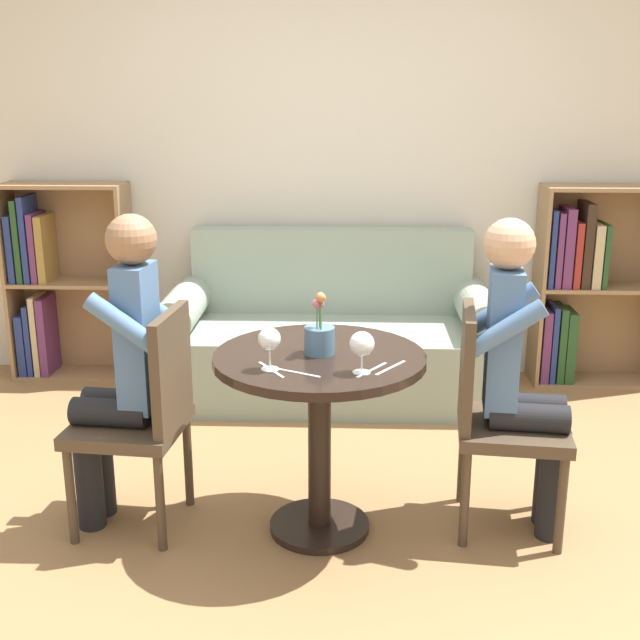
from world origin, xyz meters
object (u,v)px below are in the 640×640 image
couch (330,342)px  person_left (121,369)px  bookshelf_right (582,286)px  chair_left (145,411)px  bookshelf_left (57,283)px  chair_right (495,411)px  person_right (521,373)px  wine_glass_right (362,345)px  flower_vase (319,336)px  wine_glass_left (269,340)px

couch → person_left: 1.72m
bookshelf_right → chair_left: bearing=-140.7°
couch → bookshelf_left: size_ratio=1.58×
bookshelf_right → chair_left: bookshelf_right is taller
chair_right → person_right: size_ratio=0.72×
bookshelf_right → chair_left: size_ratio=1.31×
wine_glass_right → person_right: bearing=22.4°
flower_vase → chair_right: bearing=5.2°
couch → person_right: (0.77, -1.47, 0.35)m
person_left → wine_glass_right: size_ratio=8.32×
person_left → chair_left: bearing=86.2°
bookshelf_right → person_right: 1.87m
person_right → chair_right: bearing=86.0°
chair_right → person_right: 0.19m
wine_glass_left → flower_vase: (0.17, 0.19, -0.04)m
chair_right → wine_glass_right: chair_right is taller
wine_glass_right → flower_vase: flower_vase is taller
couch → bookshelf_left: (-1.67, 0.27, 0.26)m
person_right → wine_glass_left: size_ratio=8.04×
person_left → person_right: person_left is taller
chair_right → flower_vase: (-0.68, -0.06, 0.32)m
bookshelf_right → chair_right: 1.89m
person_right → chair_left: bearing=97.6°
bookshelf_right → bookshelf_left: bearing=179.9°
wine_glass_left → flower_vase: 0.25m
bookshelf_left → chair_left: bearing=-61.0°
person_left → wine_glass_right: 0.98m
bookshelf_left → wine_glass_left: size_ratio=7.56×
person_left → flower_vase: bearing=93.9°
bookshelf_left → chair_left: bookshelf_left is taller
chair_left → wine_glass_right: 0.94m
person_left → person_right: 1.55m
couch → person_right: person_right is taller
person_left → bookshelf_left: bearing=-147.3°
bookshelf_left → couch: bearing=-9.1°
person_right → couch: bearing=33.9°
bookshelf_right → couch: bearing=-169.9°
person_right → bookshelf_left: bearing=60.7°
chair_left → bookshelf_right: bearing=135.0°
bookshelf_right → wine_glass_left: bookshelf_right is taller
person_left → wine_glass_left: bearing=76.6°
person_right → flower_vase: (-0.77, -0.05, 0.16)m
couch → chair_right: bearing=-64.8°
chair_right → person_left: person_left is taller
bookshelf_left → person_left: bearing=-63.1°
bookshelf_right → wine_glass_left: size_ratio=7.56×
bookshelf_left → wine_glass_left: 2.49m
flower_vase → person_right: bearing=3.4°
couch → flower_vase: bearing=-90.0°
bookshelf_left → flower_vase: 2.45m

